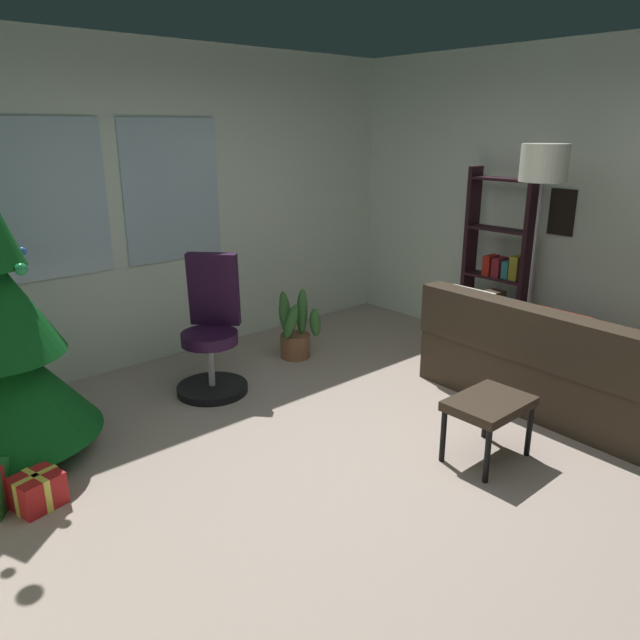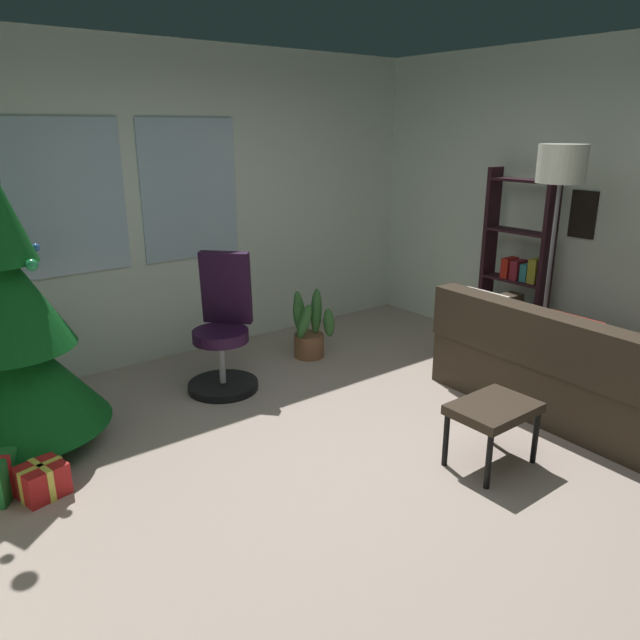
% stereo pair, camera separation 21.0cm
% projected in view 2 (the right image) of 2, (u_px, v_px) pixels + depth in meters
% --- Properties ---
extents(ground_plane, '(5.20, 5.14, 0.10)m').
position_uv_depth(ground_plane, '(372.00, 475.00, 3.75)').
color(ground_plane, '#AE9B8D').
extents(wall_back_with_windows, '(5.20, 0.12, 2.71)m').
position_uv_depth(wall_back_with_windows, '(172.00, 205.00, 5.28)').
color(wall_back_with_windows, silver).
rests_on(wall_back_with_windows, ground_plane).
extents(wall_right_with_frames, '(0.12, 5.14, 2.71)m').
position_uv_depth(wall_right_with_frames, '(619.00, 213.00, 4.87)').
color(wall_right_with_frames, silver).
rests_on(wall_right_with_frames, ground_plane).
extents(couch, '(1.66, 1.97, 0.81)m').
position_uv_depth(couch, '(591.00, 372.00, 4.48)').
color(couch, '#372B20').
rests_on(couch, ground_plane).
extents(footstool, '(0.53, 0.38, 0.41)m').
position_uv_depth(footstool, '(493.00, 413.00, 3.69)').
color(footstool, '#372B20').
rests_on(footstool, ground_plane).
extents(holiday_tree, '(1.13, 1.13, 2.42)m').
position_uv_depth(holiday_tree, '(7.00, 331.00, 3.75)').
color(holiday_tree, '#4C331E').
rests_on(holiday_tree, ground_plane).
extents(gift_box_red, '(0.28, 0.26, 0.20)m').
position_uv_depth(gift_box_red, '(42.00, 480.00, 3.44)').
color(gift_box_red, red).
rests_on(gift_box_red, ground_plane).
extents(office_chair, '(0.60, 0.59, 1.09)m').
position_uv_depth(office_chair, '(223.00, 337.00, 4.79)').
color(office_chair, black).
rests_on(office_chair, ground_plane).
extents(bookshelf, '(0.18, 0.64, 1.68)m').
position_uv_depth(bookshelf, '(515.00, 276.00, 5.45)').
color(bookshelf, black).
rests_on(bookshelf, ground_plane).
extents(floor_lamp, '(0.36, 0.36, 1.90)m').
position_uv_depth(floor_lamp, '(560.00, 183.00, 4.49)').
color(floor_lamp, slate).
rests_on(floor_lamp, ground_plane).
extents(potted_plant, '(0.40, 0.38, 0.64)m').
position_uv_depth(potted_plant, '(309.00, 331.00, 5.47)').
color(potted_plant, brown).
rests_on(potted_plant, ground_plane).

